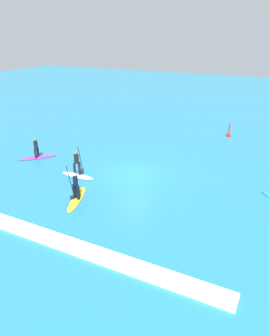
% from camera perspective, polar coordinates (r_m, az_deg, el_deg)
% --- Properties ---
extents(ground_plane, '(120.00, 120.00, 0.00)m').
position_cam_1_polar(ground_plane, '(22.40, 0.00, -1.18)').
color(ground_plane, teal).
rests_on(ground_plane, ground).
extents(surfer_on_white_board, '(2.62, 0.85, 2.19)m').
position_cam_1_polar(surfer_on_white_board, '(22.29, -10.21, -0.35)').
color(surfer_on_white_board, white).
rests_on(surfer_on_white_board, ground_plane).
extents(surfer_on_yellow_board, '(1.67, 3.25, 2.24)m').
position_cam_1_polar(surfer_on_yellow_board, '(19.27, -10.40, -4.40)').
color(surfer_on_yellow_board, yellow).
rests_on(surfer_on_yellow_board, ground_plane).
extents(surfer_on_purple_board, '(2.46, 2.61, 1.64)m').
position_cam_1_polar(surfer_on_purple_board, '(26.40, -17.11, 2.55)').
color(surfer_on_purple_board, purple).
rests_on(surfer_on_purple_board, ground_plane).
extents(marker_buoy, '(0.44, 0.44, 1.41)m').
position_cam_1_polar(marker_buoy, '(32.07, 16.51, 5.85)').
color(marker_buoy, red).
rests_on(marker_buoy, ground_plane).
extents(wave_crest, '(17.36, 0.90, 0.18)m').
position_cam_1_polar(wave_crest, '(16.13, -14.50, -12.20)').
color(wave_crest, white).
rests_on(wave_crest, ground_plane).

